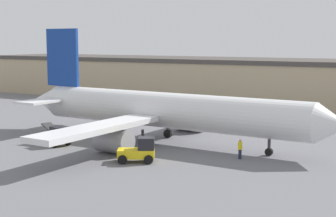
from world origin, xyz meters
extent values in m
plane|color=slate|center=(0.00, 0.00, 0.00)|extent=(400.00, 400.00, 0.00)
cube|color=tan|center=(-14.21, 35.05, 3.34)|extent=(83.44, 14.80, 6.67)
cube|color=#47423D|center=(-14.21, 35.05, 7.02)|extent=(83.44, 15.09, 0.70)
cylinder|color=silver|center=(0.00, 0.00, 3.36)|extent=(30.19, 4.72, 3.57)
cone|color=silver|center=(16.46, -0.63, 3.36)|extent=(2.99, 3.61, 3.50)
cone|color=silver|center=(-16.99, 0.65, 3.36)|extent=(4.06, 3.54, 3.39)
cube|color=silver|center=(-1.15, 9.22, 2.73)|extent=(3.69, 14.87, 0.50)
cube|color=silver|center=(-1.85, -9.10, 2.73)|extent=(3.69, 14.87, 0.50)
cylinder|color=#939399|center=(-1.24, 7.01, 1.23)|extent=(3.45, 2.33, 2.21)
cylinder|color=#939399|center=(-1.77, -6.89, 1.23)|extent=(3.45, 2.33, 2.21)
cube|color=navy|center=(-14.31, 0.55, 8.41)|extent=(4.58, 0.53, 6.53)
cube|color=silver|center=(-14.16, 4.48, 3.72)|extent=(3.38, 4.41, 0.24)
cube|color=silver|center=(-14.46, -3.38, 3.72)|extent=(3.38, 4.41, 0.24)
cylinder|color=#38383D|center=(10.82, -0.41, 0.79)|extent=(0.28, 0.28, 1.57)
cylinder|color=black|center=(10.82, -0.41, 0.35)|extent=(0.71, 0.38, 0.70)
cylinder|color=#38383D|center=(-1.59, -2.26, 0.79)|extent=(0.28, 0.28, 1.57)
cylinder|color=black|center=(-1.59, -2.26, 0.45)|extent=(0.91, 0.38, 0.90)
cylinder|color=#38383D|center=(-1.41, 2.38, 0.79)|extent=(0.28, 0.28, 1.57)
cylinder|color=black|center=(-1.41, 2.38, 0.45)|extent=(0.91, 0.38, 0.90)
cylinder|color=#1E2338|center=(9.04, -2.94, 0.42)|extent=(0.28, 0.28, 0.84)
cylinder|color=yellow|center=(9.04, -2.94, 1.18)|extent=(0.39, 0.39, 0.67)
sphere|color=tan|center=(9.04, -2.94, 1.64)|extent=(0.25, 0.25, 0.25)
cube|color=yellow|center=(1.80, -8.53, 0.76)|extent=(3.49, 2.92, 0.73)
cube|color=black|center=(2.56, -8.09, 1.64)|extent=(1.90, 1.90, 1.04)
cylinder|color=black|center=(3.14, -8.66, 0.39)|extent=(0.82, 0.64, 0.78)
cylinder|color=black|center=(2.36, -7.31, 0.39)|extent=(0.82, 0.64, 0.78)
cylinder|color=black|center=(1.24, -9.76, 0.39)|extent=(0.82, 0.64, 0.78)
cylinder|color=black|center=(0.46, -8.41, 0.39)|extent=(0.82, 0.64, 0.78)
cube|color=yellow|center=(-9.34, -6.48, 0.71)|extent=(3.76, 2.50, 0.65)
cube|color=black|center=(-8.41, -6.78, 1.50)|extent=(1.87, 1.77, 0.93)
cube|color=#333333|center=(-9.93, -6.30, 1.63)|extent=(2.37, 1.67, 0.82)
cylinder|color=black|center=(-8.41, -7.58, 0.38)|extent=(0.81, 0.50, 0.76)
cylinder|color=black|center=(-7.95, -6.12, 0.38)|extent=(0.81, 0.50, 0.76)
cylinder|color=black|center=(-10.72, -6.85, 0.38)|extent=(0.81, 0.50, 0.76)
cylinder|color=black|center=(-10.26, -5.39, 0.38)|extent=(0.81, 0.50, 0.76)
camera|label=1|loc=(25.86, -44.38, 10.37)|focal=55.00mm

